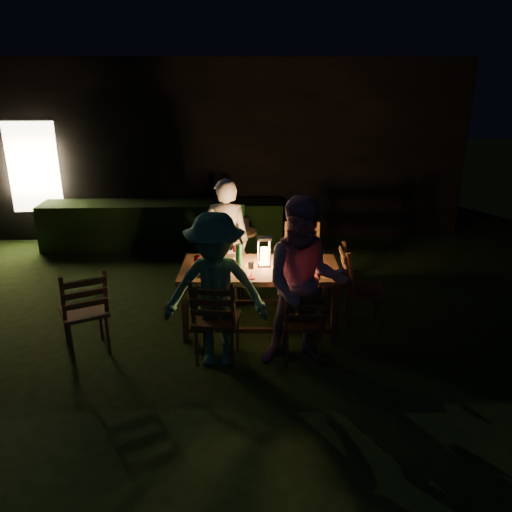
{
  "coord_description": "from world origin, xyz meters",
  "views": [
    {
      "loc": [
        0.81,
        -4.84,
        2.85
      ],
      "look_at": [
        1.04,
        0.85,
        0.82
      ],
      "focal_mm": 35.0,
      "sensor_mm": 36.0,
      "label": 1
    }
  ],
  "objects_px": {
    "person_house_side": "(226,240)",
    "ice_bucket": "(239,224)",
    "chair_far_left": "(227,278)",
    "bottle_table": "(239,256)",
    "side_table": "(239,236)",
    "chair_near_right": "(302,336)",
    "lantern": "(264,253)",
    "chair_far_right": "(301,277)",
    "chair_near_left": "(217,333)",
    "chair_end": "(362,302)",
    "person_opp_right": "(305,284)",
    "bottle_bucket_b": "(242,220)",
    "dining_table": "(260,273)",
    "chair_spare": "(86,326)",
    "person_opp_left": "(216,291)",
    "bottle_bucket_a": "(236,221)"
  },
  "relations": [
    {
      "from": "chair_end",
      "to": "person_opp_right",
      "type": "bearing_deg",
      "value": -41.76
    },
    {
      "from": "lantern",
      "to": "bottle_bucket_a",
      "type": "relative_size",
      "value": 1.09
    },
    {
      "from": "chair_near_left",
      "to": "lantern",
      "type": "distance_m",
      "value": 1.14
    },
    {
      "from": "chair_end",
      "to": "person_house_side",
      "type": "bearing_deg",
      "value": -114.3
    },
    {
      "from": "chair_near_right",
      "to": "lantern",
      "type": "xyz_separation_m",
      "value": [
        -0.36,
        0.84,
        0.64
      ]
    },
    {
      "from": "chair_end",
      "to": "bottle_table",
      "type": "relative_size",
      "value": 3.75
    },
    {
      "from": "chair_near_right",
      "to": "chair_far_right",
      "type": "xyz_separation_m",
      "value": [
        0.17,
        1.54,
        0.04
      ]
    },
    {
      "from": "person_house_side",
      "to": "ice_bucket",
      "type": "bearing_deg",
      "value": -99.48
    },
    {
      "from": "chair_spare",
      "to": "person_house_side",
      "type": "xyz_separation_m",
      "value": [
        1.51,
        1.37,
        0.51
      ]
    },
    {
      "from": "person_house_side",
      "to": "dining_table",
      "type": "bearing_deg",
      "value": 118.76
    },
    {
      "from": "chair_far_left",
      "to": "ice_bucket",
      "type": "height_order",
      "value": "chair_far_left"
    },
    {
      "from": "chair_far_left",
      "to": "lantern",
      "type": "distance_m",
      "value": 1.07
    },
    {
      "from": "chair_spare",
      "to": "bottle_bucket_a",
      "type": "bearing_deg",
      "value": 27.36
    },
    {
      "from": "bottle_bucket_a",
      "to": "ice_bucket",
      "type": "bearing_deg",
      "value": 38.66
    },
    {
      "from": "dining_table",
      "to": "person_house_side",
      "type": "bearing_deg",
      "value": 118.76
    },
    {
      "from": "lantern",
      "to": "bottle_bucket_b",
      "type": "xyz_separation_m",
      "value": [
        -0.23,
        1.66,
        -0.06
      ]
    },
    {
      "from": "dining_table",
      "to": "person_house_side",
      "type": "height_order",
      "value": "person_house_side"
    },
    {
      "from": "chair_far_left",
      "to": "person_opp_right",
      "type": "relative_size",
      "value": 0.58
    },
    {
      "from": "chair_spare",
      "to": "ice_bucket",
      "type": "height_order",
      "value": "chair_spare"
    },
    {
      "from": "person_house_side",
      "to": "chair_far_right",
      "type": "bearing_deg",
      "value": 177.26
    },
    {
      "from": "dining_table",
      "to": "bottle_bucket_a",
      "type": "height_order",
      "value": "bottle_bucket_a"
    },
    {
      "from": "chair_far_right",
      "to": "bottle_bucket_b",
      "type": "relative_size",
      "value": 3.33
    },
    {
      "from": "bottle_bucket_b",
      "to": "lantern",
      "type": "bearing_deg",
      "value": -81.95
    },
    {
      "from": "bottle_table",
      "to": "side_table",
      "type": "bearing_deg",
      "value": 89.39
    },
    {
      "from": "chair_near_left",
      "to": "chair_spare",
      "type": "xyz_separation_m",
      "value": [
        -1.43,
        0.22,
        0.01
      ]
    },
    {
      "from": "chair_far_left",
      "to": "side_table",
      "type": "relative_size",
      "value": 1.46
    },
    {
      "from": "chair_end",
      "to": "person_opp_left",
      "type": "xyz_separation_m",
      "value": [
        -1.72,
        -0.74,
        0.5
      ]
    },
    {
      "from": "lantern",
      "to": "person_house_side",
      "type": "bearing_deg",
      "value": 120.27
    },
    {
      "from": "person_opp_right",
      "to": "lantern",
      "type": "distance_m",
      "value": 0.96
    },
    {
      "from": "chair_near_left",
      "to": "lantern",
      "type": "bearing_deg",
      "value": 65.19
    },
    {
      "from": "chair_near_right",
      "to": "bottle_bucket_b",
      "type": "height_order",
      "value": "bottle_bucket_b"
    },
    {
      "from": "side_table",
      "to": "person_opp_right",
      "type": "bearing_deg",
      "value": -75.61
    },
    {
      "from": "bottle_bucket_a",
      "to": "bottle_bucket_b",
      "type": "distance_m",
      "value": 0.13
    },
    {
      "from": "bottle_table",
      "to": "chair_near_right",
      "type": "bearing_deg",
      "value": -50.4
    },
    {
      "from": "chair_spare",
      "to": "person_house_side",
      "type": "height_order",
      "value": "person_house_side"
    },
    {
      "from": "lantern",
      "to": "chair_near_right",
      "type": "bearing_deg",
      "value": -66.67
    },
    {
      "from": "person_opp_right",
      "to": "bottle_bucket_a",
      "type": "relative_size",
      "value": 5.61
    },
    {
      "from": "chair_near_left",
      "to": "ice_bucket",
      "type": "distance_m",
      "value": 2.48
    },
    {
      "from": "dining_table",
      "to": "chair_spare",
      "type": "relative_size",
      "value": 1.81
    },
    {
      "from": "chair_far_right",
      "to": "lantern",
      "type": "distance_m",
      "value": 1.07
    },
    {
      "from": "chair_near_right",
      "to": "chair_far_left",
      "type": "xyz_separation_m",
      "value": [
        -0.82,
        1.58,
        0.03
      ]
    },
    {
      "from": "chair_near_left",
      "to": "chair_far_right",
      "type": "distance_m",
      "value": 1.84
    },
    {
      "from": "dining_table",
      "to": "bottle_bucket_b",
      "type": "distance_m",
      "value": 1.72
    },
    {
      "from": "chair_far_left",
      "to": "chair_near_right",
      "type": "bearing_deg",
      "value": 124.43
    },
    {
      "from": "bottle_bucket_b",
      "to": "bottle_table",
      "type": "bearing_deg",
      "value": -92.28
    },
    {
      "from": "chair_far_left",
      "to": "ice_bucket",
      "type": "distance_m",
      "value": 1.02
    },
    {
      "from": "chair_spare",
      "to": "person_opp_right",
      "type": "bearing_deg",
      "value": -33.07
    },
    {
      "from": "person_house_side",
      "to": "bottle_bucket_b",
      "type": "distance_m",
      "value": 0.9
    },
    {
      "from": "bottle_table",
      "to": "ice_bucket",
      "type": "bearing_deg",
      "value": 89.39
    },
    {
      "from": "chair_near_left",
      "to": "chair_end",
      "type": "bearing_deg",
      "value": 31.31
    }
  ]
}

